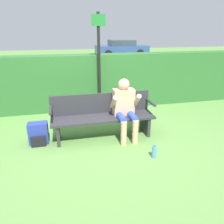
% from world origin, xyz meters
% --- Properties ---
extents(ground_plane, '(40.00, 40.00, 0.00)m').
position_xyz_m(ground_plane, '(0.00, 0.00, 0.00)').
color(ground_plane, '#5B8942').
extents(hedge_back, '(12.00, 0.49, 1.41)m').
position_xyz_m(hedge_back, '(0.00, 1.83, 0.71)').
color(hedge_back, '#2D662D').
rests_on(hedge_back, ground).
extents(park_bench, '(1.98, 0.49, 0.84)m').
position_xyz_m(park_bench, '(0.00, 0.07, 0.44)').
color(park_bench, '#2D2D33').
rests_on(park_bench, ground).
extents(person_seated, '(0.54, 0.60, 1.15)m').
position_xyz_m(person_seated, '(0.42, -0.05, 0.64)').
color(person_seated, '#DBA884').
rests_on(person_seated, ground).
extents(backpack, '(0.35, 0.27, 0.41)m').
position_xyz_m(backpack, '(-1.23, 0.02, 0.20)').
color(backpack, '#283893').
rests_on(backpack, ground).
extents(water_bottle, '(0.07, 0.07, 0.23)m').
position_xyz_m(water_bottle, '(0.68, -0.92, 0.11)').
color(water_bottle, '#4C8CCC').
rests_on(water_bottle, ground).
extents(signpost, '(0.32, 0.09, 2.38)m').
position_xyz_m(signpost, '(0.18, 1.44, 1.33)').
color(signpost, black).
rests_on(signpost, ground).
extents(parked_car, '(3.90, 1.98, 1.24)m').
position_xyz_m(parked_car, '(3.86, 12.81, 0.60)').
color(parked_car, '#2D4784').
rests_on(parked_car, ground).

